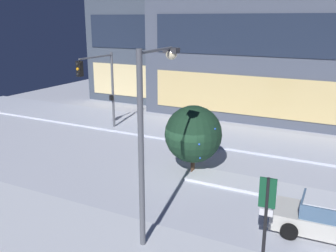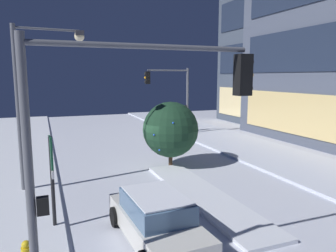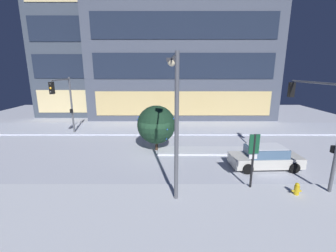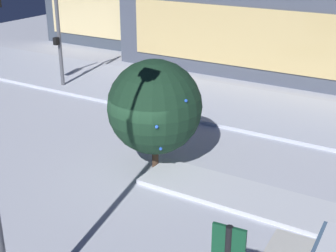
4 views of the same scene
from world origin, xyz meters
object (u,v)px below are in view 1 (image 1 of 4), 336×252
at_px(car_near, 334,220).
at_px(street_lamp_arched, 151,117).
at_px(traffic_light_corner_far_left, 100,80).
at_px(parking_info_sign, 266,209).
at_px(decorated_tree_median, 193,134).

height_order(car_near, street_lamp_arched, street_lamp_arched).
height_order(car_near, traffic_light_corner_far_left, traffic_light_corner_far_left).
bearing_deg(traffic_light_corner_far_left, street_lamp_arched, 44.66).
height_order(parking_info_sign, decorated_tree_median, decorated_tree_median).
xyz_separation_m(traffic_light_corner_far_left, decorated_tree_median, (8.75, -3.55, -1.78)).
xyz_separation_m(car_near, traffic_light_corner_far_left, (-16.14, 6.99, 3.19)).
bearing_deg(decorated_tree_median, parking_info_sign, -49.33).
distance_m(traffic_light_corner_far_left, parking_info_sign, 17.36).
xyz_separation_m(car_near, street_lamp_arched, (-6.12, -3.14, 3.98)).
bearing_deg(decorated_tree_median, traffic_light_corner_far_left, 157.93).
bearing_deg(traffic_light_corner_far_left, decorated_tree_median, 67.93).
bearing_deg(parking_info_sign, street_lamp_arched, 88.83).
distance_m(parking_info_sign, decorated_tree_median, 8.31).
distance_m(street_lamp_arched, parking_info_sign, 4.96).
bearing_deg(traffic_light_corner_far_left, parking_info_sign, 55.18).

